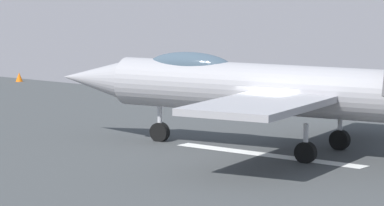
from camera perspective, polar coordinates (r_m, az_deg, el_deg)
name	(u,v)px	position (r m, az deg, el deg)	size (l,w,h in m)	color
ground_plane	(268,156)	(41.48, 3.85, -2.65)	(400.00, 400.00, 0.00)	slate
runway_strip	(269,155)	(41.47, 3.87, -2.64)	(240.00, 26.00, 0.02)	#3F4143
fighter_jet	(277,88)	(41.90, 4.30, 0.77)	(18.13, 13.54, 5.60)	#9A989D
marker_cone_mid	(265,100)	(55.66, 3.68, 0.16)	(0.44, 0.44, 0.55)	orange
marker_cone_far	(19,77)	(66.97, -8.65, 1.29)	(0.44, 0.44, 0.55)	orange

